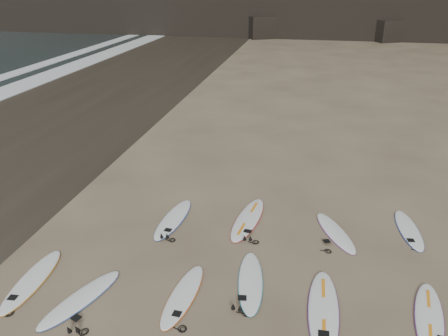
# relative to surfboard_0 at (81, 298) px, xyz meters

# --- Properties ---
(ground) EXTENTS (240.00, 240.00, 0.00)m
(ground) POSITION_rel_surfboard_0_xyz_m (4.31, 1.18, -0.04)
(ground) COLOR #897559
(ground) RESTS_ON ground
(wet_sand) EXTENTS (12.00, 200.00, 0.01)m
(wet_sand) POSITION_rel_surfboard_0_xyz_m (-8.69, 11.18, -0.04)
(wet_sand) COLOR #383026
(wet_sand) RESTS_ON ground
(surfboard_0) EXTENTS (1.36, 2.42, 0.09)m
(surfboard_0) POSITION_rel_surfboard_0_xyz_m (0.00, 0.00, 0.00)
(surfboard_0) COLOR white
(surfboard_0) RESTS_ON ground
(surfboard_1) EXTENTS (0.74, 2.35, 0.08)m
(surfboard_1) POSITION_rel_surfboard_0_xyz_m (2.26, 0.58, -0.00)
(surfboard_1) COLOR white
(surfboard_1) RESTS_ON ground
(surfboard_2) EXTENTS (0.90, 2.46, 0.09)m
(surfboard_2) POSITION_rel_surfboard_0_xyz_m (3.71, 1.38, 0.00)
(surfboard_2) COLOR white
(surfboard_2) RESTS_ON ground
(surfboard_3) EXTENTS (0.67, 2.75, 0.10)m
(surfboard_3) POSITION_rel_surfboard_0_xyz_m (5.44, 0.73, 0.01)
(surfboard_3) COLOR white
(surfboard_3) RESTS_ON ground
(surfboard_4) EXTENTS (0.97, 2.46, 0.09)m
(surfboard_4) POSITION_rel_surfboard_0_xyz_m (7.68, 0.96, 0.00)
(surfboard_4) COLOR white
(surfboard_4) RESTS_ON ground
(surfboard_5) EXTENTS (0.81, 2.54, 0.09)m
(surfboard_5) POSITION_rel_surfboard_0_xyz_m (1.00, 3.83, 0.00)
(surfboard_5) COLOR white
(surfboard_5) RESTS_ON ground
(surfboard_6) EXTENTS (1.01, 2.76, 0.10)m
(surfboard_6) POSITION_rel_surfboard_0_xyz_m (3.21, 4.27, 0.01)
(surfboard_6) COLOR white
(surfboard_6) RESTS_ON ground
(surfboard_7) EXTENTS (1.41, 2.28, 0.08)m
(surfboard_7) POSITION_rel_surfboard_0_xyz_m (5.79, 4.04, -0.00)
(surfboard_7) COLOR white
(surfboard_7) RESTS_ON ground
(surfboard_8) EXTENTS (0.75, 2.30, 0.08)m
(surfboard_8) POSITION_rel_surfboard_0_xyz_m (7.89, 4.61, -0.00)
(surfboard_8) COLOR white
(surfboard_8) RESTS_ON ground
(surfboard_11) EXTENTS (0.70, 2.52, 0.09)m
(surfboard_11) POSITION_rel_surfboard_0_xyz_m (-1.49, 0.38, 0.00)
(surfboard_11) COLOR white
(surfboard_11) RESTS_ON ground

